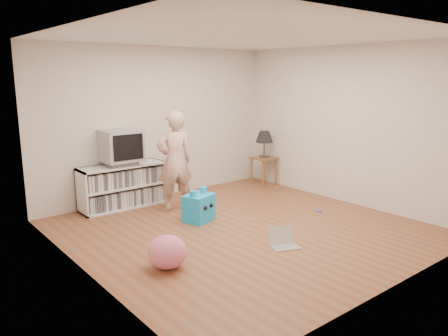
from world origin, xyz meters
The scene contains 13 objects.
ground centered at (0.00, 0.00, 0.00)m, with size 4.50×4.50×0.00m, color brown.
walls centered at (0.00, 0.00, 1.30)m, with size 4.52×4.52×2.60m.
ceiling centered at (0.00, 0.00, 2.60)m, with size 4.50×4.50×0.01m, color white.
media_unit centered at (-0.83, 2.04, 0.35)m, with size 1.40×0.45×0.70m.
dvd_deck centered at (-0.83, 2.02, 0.73)m, with size 0.45×0.35×0.07m, color gray.
crt_tv centered at (-0.83, 2.02, 1.02)m, with size 0.60×0.53×0.50m.
side_table centered at (1.99, 1.65, 0.42)m, with size 0.42×0.42×0.55m.
table_lamp centered at (1.99, 1.65, 0.94)m, with size 0.34×0.34×0.52m.
person centered at (-0.24, 1.36, 0.79)m, with size 0.57×0.38×1.58m, color #DEAC97.
laptop centered at (-0.02, -0.79, 0.06)m, with size 0.41×0.38×0.23m.
playing_cards centered at (1.46, -0.15, 0.01)m, with size 0.07×0.09×0.02m, color #475CBE.
plush_blue centered at (-0.28, 0.68, 0.21)m, with size 0.51×0.45×0.49m.
plush_pink centered at (-1.50, -0.43, 0.19)m, with size 0.44×0.44×0.37m, color #E06B88.
Camera 1 is at (-3.86, -4.35, 2.10)m, focal length 35.00 mm.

